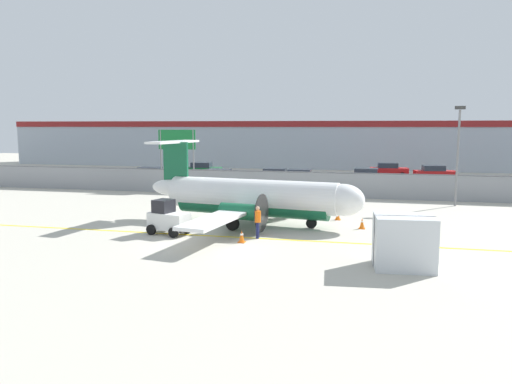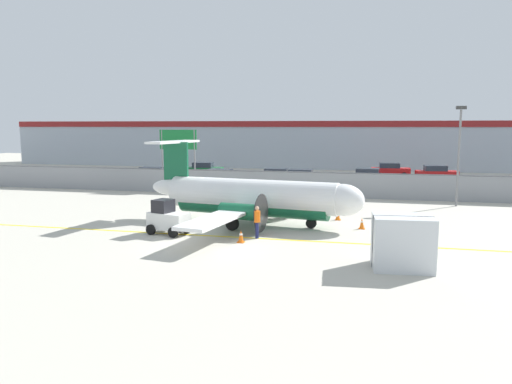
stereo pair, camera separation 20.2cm
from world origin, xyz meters
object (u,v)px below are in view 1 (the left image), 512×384
apron_light_pole (458,147)px  highway_sign (177,145)px  baggage_tug (168,219)px  traffic_cone_near_left (362,223)px  traffic_cone_near_right (338,215)px  parked_car_0 (151,175)px  parked_car_3 (276,177)px  parked_car_2 (220,177)px  parked_car_7 (434,173)px  parked_car_6 (389,170)px  traffic_cone_far_left (242,236)px  parked_car_4 (301,178)px  ground_crew_worker (258,220)px  commuter_airplane (256,198)px  parked_car_1 (202,169)px  parked_car_5 (367,177)px  cargo_container (404,242)px

apron_light_pole → highway_sign: bearing=168.9°
baggage_tug → traffic_cone_near_left: bearing=35.7°
traffic_cone_near_right → parked_car_0: size_ratio=0.15×
parked_car_3 → parked_car_2: bearing=-161.0°
traffic_cone_near_left → parked_car_7: bearing=75.4°
traffic_cone_near_left → parked_car_6: (2.38, 29.52, 0.58)m
parked_car_2 → traffic_cone_near_left: bearing=-47.0°
traffic_cone_far_left → parked_car_4: parked_car_4 is taller
ground_crew_worker → parked_car_4: size_ratio=0.40×
traffic_cone_near_right → parked_car_3: parked_car_3 is taller
parked_car_3 → highway_sign: size_ratio=0.77×
traffic_cone_near_left → parked_car_3: size_ratio=0.15×
commuter_airplane → parked_car_3: bearing=105.8°
commuter_airplane → parked_car_7: 29.97m
parked_car_1 → parked_car_5: same height
traffic_cone_far_left → parked_car_7: bearing=67.9°
traffic_cone_near_left → highway_sign: highway_sign is taller
ground_crew_worker → traffic_cone_far_left: ground_crew_worker is taller
parked_car_0 → parked_car_3: size_ratio=1.02×
baggage_tug → parked_car_1: 30.36m
parked_car_4 → traffic_cone_near_right: bearing=-74.7°
parked_car_3 → cargo_container: bearing=-70.5°
commuter_airplane → ground_crew_worker: commuter_airplane is taller
ground_crew_worker → traffic_cone_far_left: size_ratio=2.66×
baggage_tug → traffic_cone_far_left: size_ratio=3.96×
baggage_tug → highway_sign: 19.87m
cargo_container → apron_light_pole: (4.72, 17.66, 3.20)m
traffic_cone_far_left → apron_light_pole: (12.40, 14.77, 3.99)m
traffic_cone_near_right → parked_car_4: size_ratio=0.15×
commuter_airplane → traffic_cone_far_left: 5.01m
parked_car_2 → parked_car_6: bearing=41.1°
parked_car_3 → parked_car_7: size_ratio=0.98×
parked_car_6 → parked_car_3: bearing=-140.4°
commuter_airplane → parked_car_6: (8.62, 29.54, -0.71)m
commuter_airplane → parked_car_5: bearing=82.2°
parked_car_3 → parked_car_7: (15.67, 7.52, 0.00)m
parked_car_0 → parked_car_2: 7.53m
baggage_tug → parked_car_2: bearing=114.9°
ground_crew_worker → cargo_container: (7.12, -4.05, 0.15)m
parked_car_6 → apron_light_pole: 20.32m
parked_car_0 → cargo_container: bearing=-53.2°
traffic_cone_near_right → parked_car_7: (8.54, 24.42, 0.58)m
baggage_tug → parked_car_6: size_ratio=0.59×
highway_sign → parked_car_2: bearing=41.3°
commuter_airplane → ground_crew_worker: size_ratio=9.45×
parked_car_4 → parked_car_6: 13.64m
ground_crew_worker → cargo_container: size_ratio=0.66×
traffic_cone_far_left → parked_car_7: size_ratio=0.15×
traffic_cone_near_left → parked_car_5: 21.38m
parked_car_2 → highway_sign: bearing=-134.4°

